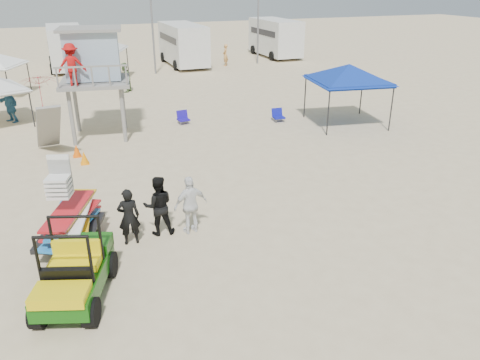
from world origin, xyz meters
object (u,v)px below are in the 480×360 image
object	(u,v)px
surf_trailer	(67,217)
lifeguard_tower	(90,59)
man_left	(129,217)
canopy_blue	(349,67)
utility_cart	(72,267)

from	to	relation	value
surf_trailer	lifeguard_tower	world-z (taller)	lifeguard_tower
surf_trailer	man_left	xyz separation A→B (m)	(1.52, -0.30, -0.14)
surf_trailer	canopy_blue	bearing A→B (deg)	29.14
surf_trailer	canopy_blue	size ratio (longest dim) A/B	0.71
utility_cart	canopy_blue	size ratio (longest dim) A/B	0.72
lifeguard_tower	canopy_blue	size ratio (longest dim) A/B	1.23
canopy_blue	man_left	bearing A→B (deg)	-146.75
man_left	canopy_blue	size ratio (longest dim) A/B	0.43
lifeguard_tower	canopy_blue	bearing A→B (deg)	-11.75
surf_trailer	man_left	bearing A→B (deg)	-11.20
utility_cart	lifeguard_tower	size ratio (longest dim) A/B	0.58
surf_trailer	man_left	distance (m)	1.55
surf_trailer	canopy_blue	xyz separation A→B (m)	(13.20, 7.36, 1.82)
man_left	canopy_blue	bearing A→B (deg)	-143.85
utility_cart	surf_trailer	size ratio (longest dim) A/B	1.01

